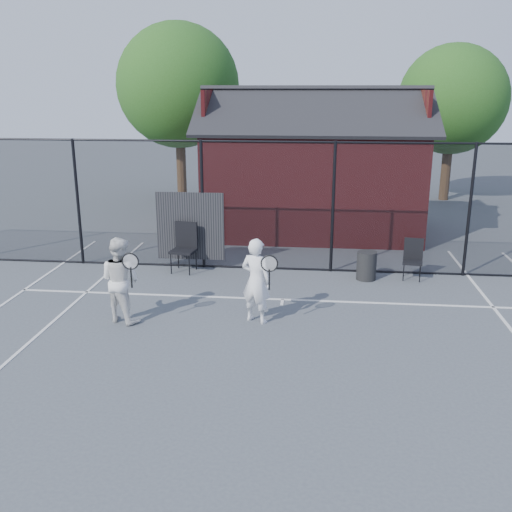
# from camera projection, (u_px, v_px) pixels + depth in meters

# --- Properties ---
(ground) EXTENTS (80.00, 80.00, 0.00)m
(ground) POSITION_uv_depth(u_px,v_px,m) (271.00, 370.00, 8.65)
(ground) COLOR #454B4F
(ground) RESTS_ON ground
(court_lines) EXTENTS (11.02, 18.00, 0.01)m
(court_lines) POSITION_uv_depth(u_px,v_px,m) (263.00, 417.00, 7.38)
(court_lines) COLOR silver
(court_lines) RESTS_ON ground
(fence) EXTENTS (22.04, 3.00, 3.00)m
(fence) POSITION_uv_depth(u_px,v_px,m) (275.00, 209.00, 13.04)
(fence) COLOR black
(fence) RESTS_ON ground
(clubhouse) EXTENTS (6.50, 4.36, 4.19)m
(clubhouse) POSITION_uv_depth(u_px,v_px,m) (313.00, 177.00, 16.73)
(clubhouse) COLOR maroon
(clubhouse) RESTS_ON ground
(tree_left) EXTENTS (4.48, 4.48, 6.44)m
(tree_left) POSITION_uv_depth(u_px,v_px,m) (178.00, 86.00, 20.80)
(tree_left) COLOR #382116
(tree_left) RESTS_ON ground
(tree_right) EXTENTS (3.97, 3.97, 5.70)m
(tree_right) POSITION_uv_depth(u_px,v_px,m) (452.00, 100.00, 20.89)
(tree_right) COLOR #382116
(tree_right) RESTS_ON ground
(player_front) EXTENTS (0.75, 0.61, 1.57)m
(player_front) POSITION_uv_depth(u_px,v_px,m) (256.00, 281.00, 10.22)
(player_front) COLOR white
(player_front) RESTS_ON ground
(player_back) EXTENTS (0.94, 0.85, 1.58)m
(player_back) POSITION_uv_depth(u_px,v_px,m) (120.00, 280.00, 10.27)
(player_back) COLOR white
(player_back) RESTS_ON ground
(chair_left) EXTENTS (0.61, 0.63, 1.11)m
(chair_left) POSITION_uv_depth(u_px,v_px,m) (183.00, 249.00, 13.12)
(chair_left) COLOR black
(chair_left) RESTS_ON ground
(chair_right) EXTENTS (0.49, 0.51, 0.88)m
(chair_right) POSITION_uv_depth(u_px,v_px,m) (413.00, 260.00, 12.63)
(chair_right) COLOR black
(chair_right) RESTS_ON ground
(waste_bin) EXTENTS (0.47, 0.47, 0.64)m
(waste_bin) POSITION_uv_depth(u_px,v_px,m) (366.00, 266.00, 12.66)
(waste_bin) COLOR #252525
(waste_bin) RESTS_ON ground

